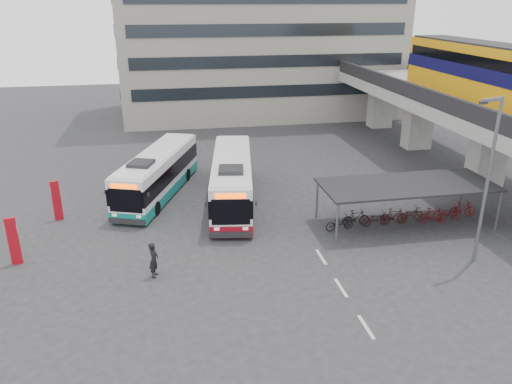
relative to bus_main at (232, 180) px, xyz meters
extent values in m
plane|color=#28282B|center=(0.96, -8.20, -1.54)|extent=(120.00, 120.00, 0.00)
cube|color=gray|center=(17.96, -0.20, 0.76)|extent=(2.20, 1.60, 4.60)
cube|color=gray|center=(17.96, 9.80, 0.76)|extent=(2.20, 1.60, 4.60)
cube|color=gray|center=(17.96, 17.80, 0.76)|extent=(2.20, 1.60, 4.60)
cube|color=gray|center=(17.96, 3.80, 3.51)|extent=(8.00, 32.00, 0.90)
cube|color=black|center=(14.21, 3.80, 4.51)|extent=(0.35, 32.00, 1.10)
cube|color=black|center=(21.71, 3.80, 4.51)|extent=(0.35, 32.00, 1.10)
cube|color=orange|center=(17.96, -0.14, 6.06)|extent=(2.90, 20.00, 3.90)
cube|color=#0B0A38|center=(17.96, -0.14, 6.26)|extent=(2.98, 20.02, 0.90)
cube|color=black|center=(17.96, -0.14, 7.06)|extent=(2.96, 19.20, 0.70)
cube|color=black|center=(17.96, -0.14, 8.01)|extent=(2.70, 19.60, 0.25)
cylinder|color=#595B60|center=(4.66, -3.40, -0.34)|extent=(0.12, 0.12, 2.40)
cylinder|color=#595B60|center=(14.26, -3.40, -0.34)|extent=(0.12, 0.12, 2.40)
cylinder|color=#595B60|center=(4.66, -7.00, -0.34)|extent=(0.12, 0.12, 2.40)
cylinder|color=#595B60|center=(14.26, -7.00, -0.34)|extent=(0.12, 0.12, 2.40)
cube|color=black|center=(9.46, -5.20, 0.94)|extent=(10.00, 4.00, 0.12)
imported|color=black|center=(5.46, -5.20, -1.09)|extent=(1.71, 0.60, 0.90)
imported|color=black|center=(6.60, -5.20, -1.04)|extent=(1.66, 0.47, 1.00)
imported|color=black|center=(7.75, -5.20, -1.09)|extent=(1.71, 0.60, 0.90)
imported|color=black|center=(8.89, -5.20, -1.04)|extent=(1.66, 0.47, 1.00)
imported|color=#350C0F|center=(10.03, -5.20, -1.09)|extent=(1.71, 0.60, 0.90)
imported|color=#3F0C0F|center=(11.17, -5.20, -1.04)|extent=(1.66, 0.47, 1.00)
imported|color=#490C0F|center=(12.32, -5.20, -1.09)|extent=(1.71, 0.60, 0.90)
imported|color=#540C0F|center=(13.46, -5.20, -1.04)|extent=(1.66, 0.47, 1.00)
cube|color=beige|center=(3.46, -14.20, -1.53)|extent=(0.15, 1.60, 0.01)
cube|color=beige|center=(3.46, -11.20, -1.53)|extent=(0.15, 1.60, 0.01)
cube|color=beige|center=(3.46, -8.20, -1.53)|extent=(0.15, 1.60, 0.01)
cube|color=white|center=(0.00, 0.02, 0.16)|extent=(4.04, 11.40, 2.56)
cube|color=maroon|center=(0.00, 0.02, -1.03)|extent=(4.09, 11.44, 0.70)
cube|color=black|center=(0.00, 0.02, 0.28)|extent=(4.10, 11.42, 1.07)
cube|color=#FA4A00|center=(-0.85, -5.50, 1.11)|extent=(1.65, 0.33, 0.28)
cube|color=black|center=(-0.42, -2.74, 1.64)|extent=(1.63, 1.69, 0.26)
cylinder|color=black|center=(-1.63, -3.35, -1.07)|extent=(0.42, 0.96, 0.93)
cylinder|color=black|center=(1.57, 2.94, -1.07)|extent=(0.42, 0.96, 0.93)
cube|color=white|center=(-4.70, 2.40, 0.08)|extent=(5.83, 10.77, 2.44)
cube|color=#0C7166|center=(-4.70, 2.40, -1.05)|extent=(5.88, 10.82, 0.67)
cube|color=black|center=(-4.70, 2.40, 0.19)|extent=(5.89, 10.81, 1.02)
cube|color=#FA4A00|center=(-6.55, -2.60, 0.99)|extent=(1.51, 0.63, 0.27)
cube|color=black|center=(-5.63, -0.10, 1.50)|extent=(1.77, 1.80, 0.25)
cylinder|color=black|center=(-6.87, -0.43, -1.09)|extent=(0.56, 0.92, 0.89)
cylinder|color=black|center=(-2.67, 4.83, -1.09)|extent=(0.56, 0.92, 0.89)
imported|color=black|center=(-4.98, -8.57, -0.65)|extent=(0.56, 0.73, 1.78)
cylinder|color=#595B60|center=(10.99, -9.98, 2.65)|extent=(0.17, 0.17, 8.37)
cube|color=#595B60|center=(10.39, -10.16, 6.72)|extent=(1.25, 0.50, 0.16)
cube|color=black|center=(9.84, -10.32, 6.64)|extent=(0.40, 0.28, 0.13)
cube|color=#A10915|center=(-11.79, -6.03, -0.28)|extent=(0.52, 0.24, 2.51)
cube|color=white|center=(-11.79, -6.03, 0.37)|extent=(0.54, 0.13, 0.50)
cube|color=#A10915|center=(-10.67, -0.76, -0.31)|extent=(0.52, 0.31, 2.46)
cube|color=white|center=(-10.67, -0.76, 0.33)|extent=(0.52, 0.22, 0.49)
camera|label=1|loc=(-4.06, -29.98, 10.90)|focal=35.00mm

